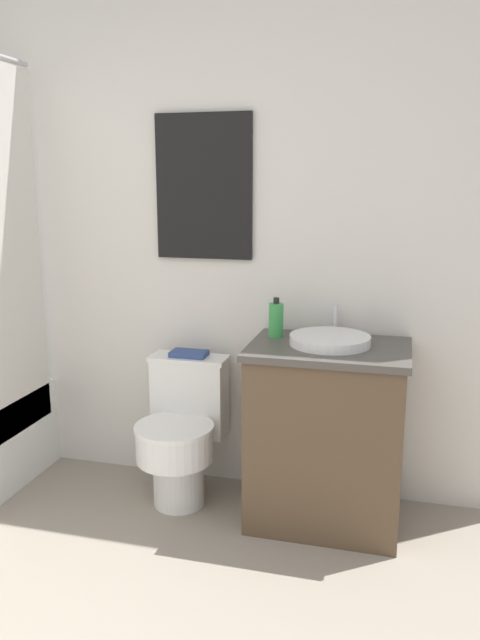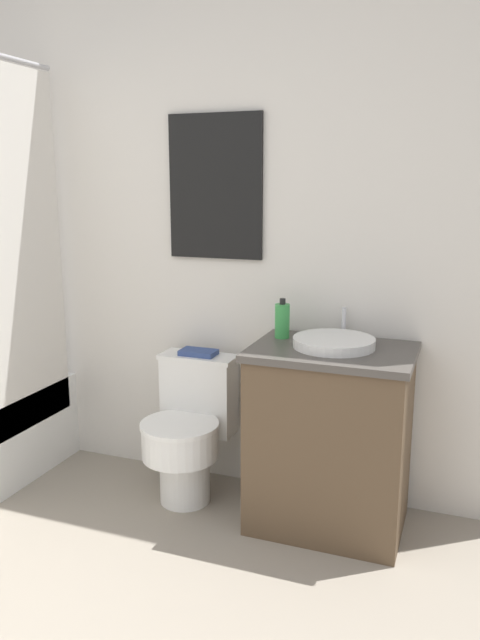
# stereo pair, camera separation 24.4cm
# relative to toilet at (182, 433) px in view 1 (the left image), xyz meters

# --- Properties ---
(wall_back) EXTENTS (3.42, 0.07, 2.50)m
(wall_back) POSITION_rel_toilet_xyz_m (-0.21, 0.27, 0.93)
(wall_back) COLOR silver
(wall_back) RESTS_ON ground_plane
(toilet) EXTENTS (0.36, 0.47, 0.66)m
(toilet) POSITION_rel_toilet_xyz_m (0.00, 0.00, 0.00)
(toilet) COLOR white
(toilet) RESTS_ON ground_plane
(vanity) EXTENTS (0.66, 0.48, 0.78)m
(vanity) POSITION_rel_toilet_xyz_m (0.66, -0.01, 0.07)
(vanity) COLOR brown
(vanity) RESTS_ON ground_plane
(sink) EXTENTS (0.34, 0.37, 0.13)m
(sink) POSITION_rel_toilet_xyz_m (0.66, 0.01, 0.48)
(sink) COLOR white
(sink) RESTS_ON vanity
(soap_bottle) EXTENTS (0.06, 0.06, 0.17)m
(soap_bottle) POSITION_rel_toilet_xyz_m (0.42, 0.09, 0.53)
(soap_bottle) COLOR green
(soap_bottle) RESTS_ON vanity
(book_on_tank) EXTENTS (0.17, 0.10, 0.02)m
(book_on_tank) POSITION_rel_toilet_xyz_m (-0.00, 0.12, 0.34)
(book_on_tank) COLOR #33477F
(book_on_tank) RESTS_ON toilet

